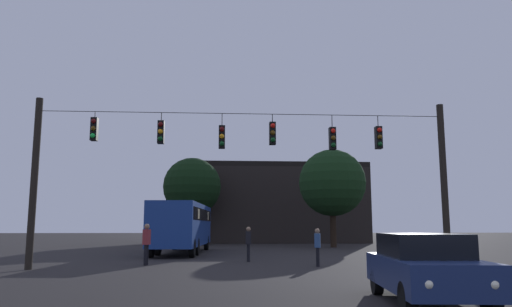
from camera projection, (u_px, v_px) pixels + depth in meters
ground_plane at (238, 254)px, 29.49m from camera, size 168.00×168.00×0.00m
overhead_signal_span at (245, 165)px, 19.87m from camera, size 17.11×0.44×6.86m
city_bus at (183, 223)px, 30.18m from camera, size 3.11×11.12×3.00m
car_near_right at (425, 267)px, 10.73m from camera, size 2.25×4.47×1.52m
pedestrian_crossing_left at (248, 242)px, 23.00m from camera, size 0.24×0.36×1.64m
pedestrian_crossing_center at (318, 245)px, 20.36m from camera, size 0.32×0.41×1.58m
pedestrian_crossing_right at (147, 241)px, 21.00m from camera, size 0.32×0.41×1.78m
corner_building at (276, 204)px, 51.46m from camera, size 17.42×11.02×7.86m
tree_left_silhouette at (192, 187)px, 42.97m from camera, size 5.14×5.14×7.71m
tree_behind_building at (332, 183)px, 38.57m from camera, size 5.33×5.33×7.76m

